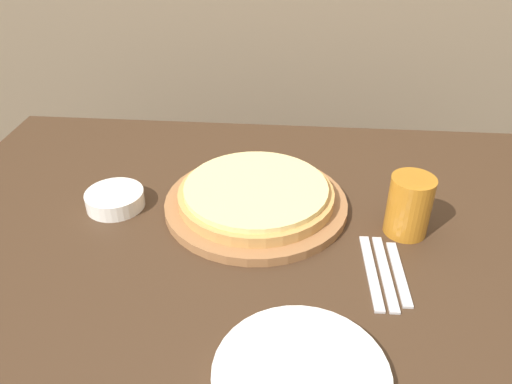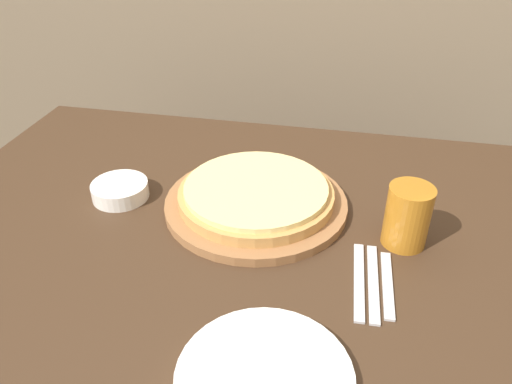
% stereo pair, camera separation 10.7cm
% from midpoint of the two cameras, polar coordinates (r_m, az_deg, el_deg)
% --- Properties ---
extents(dining_table, '(1.46, 1.02, 0.70)m').
position_cam_midpoint_polar(dining_table, '(1.27, 2.03, -17.22)').
color(dining_table, '#3D2819').
rests_on(dining_table, ground_plane).
extents(pizza_on_board, '(0.40, 0.40, 0.06)m').
position_cam_midpoint_polar(pizza_on_board, '(1.08, 2.84, -0.76)').
color(pizza_on_board, '#99663D').
rests_on(pizza_on_board, dining_table).
extents(beer_glass, '(0.09, 0.09, 0.13)m').
position_cam_midpoint_polar(beer_glass, '(1.02, 19.91, -2.45)').
color(beer_glass, '#B7701E').
rests_on(beer_glass, dining_table).
extents(dinner_plate, '(0.26, 0.26, 0.02)m').
position_cam_midpoint_polar(dinner_plate, '(0.77, 5.27, -20.62)').
color(dinner_plate, white).
rests_on(dinner_plate, dining_table).
extents(side_bowl, '(0.13, 0.13, 0.04)m').
position_cam_midpoint_polar(side_bowl, '(1.15, -12.72, 0.11)').
color(side_bowl, white).
rests_on(side_bowl, dining_table).
extents(fork, '(0.03, 0.20, 0.00)m').
position_cam_midpoint_polar(fork, '(0.94, 14.97, -9.86)').
color(fork, silver).
rests_on(fork, dining_table).
extents(dinner_knife, '(0.03, 0.20, 0.00)m').
position_cam_midpoint_polar(dinner_knife, '(0.94, 16.50, -10.00)').
color(dinner_knife, silver).
rests_on(dinner_knife, dining_table).
extents(spoon, '(0.02, 0.17, 0.00)m').
position_cam_midpoint_polar(spoon, '(0.95, 18.01, -10.13)').
color(spoon, silver).
rests_on(spoon, dining_table).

